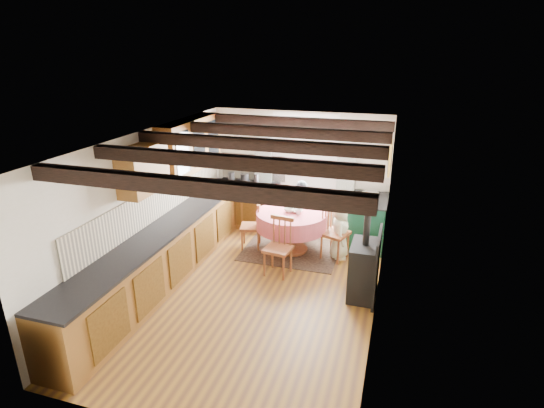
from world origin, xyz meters
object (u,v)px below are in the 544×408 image
(chair_right, at_px, (335,231))
(cup, at_px, (298,212))
(chair_near, at_px, (278,247))
(child_far, at_px, (301,210))
(child_right, at_px, (340,231))
(aga_range, at_px, (368,222))
(cast_iron_stove, at_px, (365,256))
(dining_table, at_px, (291,232))
(chair_left, at_px, (251,225))

(chair_right, bearing_deg, cup, 112.99)
(chair_near, distance_m, cup, 0.89)
(child_far, relative_size, child_right, 1.18)
(child_right, distance_m, cup, 0.81)
(cup, bearing_deg, chair_right, 3.35)
(aga_range, distance_m, child_right, 0.81)
(cast_iron_stove, xyz_separation_m, cup, (-1.28, 1.08, 0.16))
(dining_table, height_order, chair_near, chair_near)
(dining_table, distance_m, child_far, 0.65)
(aga_range, bearing_deg, chair_left, -159.95)
(aga_range, xyz_separation_m, cup, (-1.17, -0.78, 0.35))
(aga_range, height_order, child_right, child_right)
(aga_range, relative_size, cup, 9.54)
(chair_near, relative_size, child_right, 0.96)
(chair_near, bearing_deg, child_far, 96.32)
(dining_table, xyz_separation_m, child_right, (0.88, 0.00, 0.13))
(dining_table, bearing_deg, chair_left, -175.39)
(dining_table, distance_m, cup, 0.46)
(chair_left, bearing_deg, chair_right, 77.29)
(chair_right, bearing_deg, aga_range, -14.31)
(dining_table, bearing_deg, cup, -30.36)
(chair_right, relative_size, child_far, 0.86)
(aga_range, xyz_separation_m, child_right, (-0.42, -0.69, 0.04))
(cast_iron_stove, bearing_deg, child_right, 114.58)
(chair_near, bearing_deg, cast_iron_stove, -3.30)
(chair_left, height_order, child_far, child_far)
(dining_table, bearing_deg, cast_iron_stove, -39.40)
(chair_near, relative_size, chair_left, 1.07)
(aga_range, height_order, cast_iron_stove, cast_iron_stove)
(chair_near, distance_m, chair_right, 1.17)
(aga_range, bearing_deg, chair_near, -129.38)
(chair_near, bearing_deg, dining_table, 97.70)
(chair_left, bearing_deg, child_far, 116.54)
(cup, bearing_deg, chair_left, 178.77)
(dining_table, height_order, child_far, child_far)
(chair_near, height_order, cast_iron_stove, cast_iron_stove)
(chair_right, bearing_deg, cast_iron_stove, -131.99)
(cast_iron_stove, relative_size, child_right, 1.30)
(child_right, bearing_deg, dining_table, 80.61)
(cast_iron_stove, relative_size, child_far, 1.11)
(chair_left, xyz_separation_m, cup, (0.90, -0.02, 0.36))
(chair_right, bearing_deg, dining_table, 106.70)
(chair_near, relative_size, cup, 9.11)
(aga_range, bearing_deg, child_far, -176.12)
(cup, bearing_deg, child_right, 6.58)
(cup, bearing_deg, cast_iron_stove, -40.26)
(dining_table, xyz_separation_m, aga_range, (1.31, 0.69, 0.09))
(dining_table, relative_size, cast_iron_stove, 0.96)
(chair_left, bearing_deg, dining_table, 81.18)
(dining_table, relative_size, aga_range, 1.25)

